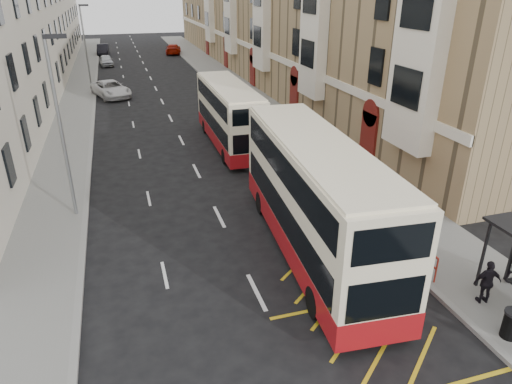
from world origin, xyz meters
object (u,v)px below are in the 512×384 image
object	(u,v)px
car_silver	(106,61)
car_red	(173,49)
double_decker_front	(314,198)
car_dark	(103,49)
double_decker_rear	(229,115)
white_van	(111,89)
litter_bin	(512,324)
pedestrian_far	(487,282)
street_lamp_near	(60,120)
street_lamp_far	(85,42)

from	to	relation	value
car_silver	car_red	xyz separation A→B (m)	(10.01, 8.75, 0.05)
double_decker_front	car_dark	size ratio (longest dim) A/B	2.54
double_decker_front	double_decker_rear	distance (m)	14.00
white_van	car_red	world-z (taller)	white_van
car_silver	car_dark	world-z (taller)	car_dark
car_silver	double_decker_front	bearing A→B (deg)	-85.77
car_dark	car_red	world-z (taller)	car_dark
double_decker_rear	litter_bin	distance (m)	20.85
double_decker_front	white_van	distance (m)	32.25
pedestrian_far	white_van	size ratio (longest dim) A/B	0.29
litter_bin	car_silver	bearing A→B (deg)	101.38
litter_bin	car_red	distance (m)	65.73
double_decker_rear	white_van	distance (m)	18.91
pedestrian_far	car_silver	distance (m)	56.64
car_dark	car_silver	bearing A→B (deg)	-85.82
car_dark	double_decker_rear	bearing A→B (deg)	-78.12
double_decker_rear	white_van	bearing A→B (deg)	113.75
street_lamp_near	double_decker_rear	distance (m)	12.50
double_decker_rear	litter_bin	bearing A→B (deg)	-79.16
pedestrian_far	double_decker_front	bearing A→B (deg)	-37.61
street_lamp_far	car_dark	xyz separation A→B (m)	(1.15, 25.51, -3.86)
double_decker_front	car_silver	xyz separation A→B (m)	(-7.74, 50.50, -1.70)
white_van	car_dark	distance (m)	30.23
double_decker_rear	car_red	size ratio (longest dim) A/B	2.01
street_lamp_near	litter_bin	distance (m)	18.50
street_lamp_near	double_decker_rear	bearing A→B (deg)	40.43
street_lamp_far	car_silver	bearing A→B (deg)	83.90
double_decker_rear	white_van	xyz separation A→B (m)	(-7.41, 17.35, -1.33)
pedestrian_far	car_red	distance (m)	64.14
street_lamp_far	pedestrian_far	xyz separation A→B (m)	(13.47, -40.93, -3.69)
white_van	car_red	size ratio (longest dim) A/B	1.07
double_decker_front	litter_bin	distance (m)	7.67
double_decker_front	car_silver	size ratio (longest dim) A/B	2.92
street_lamp_far	car_dark	bearing A→B (deg)	87.42
double_decker_front	double_decker_rear	bearing A→B (deg)	94.08
pedestrian_far	litter_bin	bearing A→B (deg)	85.61
street_lamp_far	car_red	world-z (taller)	street_lamp_far
double_decker_front	litter_bin	xyz separation A→B (m)	(3.72, -6.47, -1.77)
double_decker_rear	car_dark	world-z (taller)	double_decker_rear
litter_bin	pedestrian_far	bearing A→B (deg)	73.89
street_lamp_far	car_silver	distance (m)	15.04
white_van	car_silver	xyz separation A→B (m)	(-0.37, 19.15, -0.06)
double_decker_front	car_silver	bearing A→B (deg)	102.92
street_lamp_near	double_decker_front	bearing A→B (deg)	-33.12
street_lamp_far	white_van	distance (m)	6.39
street_lamp_far	car_red	distance (m)	26.19
car_silver	car_red	world-z (taller)	car_red
double_decker_front	car_silver	world-z (taller)	double_decker_front
litter_bin	car_dark	xyz separation A→B (m)	(-11.86, 68.04, 0.14)
street_lamp_far	street_lamp_near	bearing A→B (deg)	-90.00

